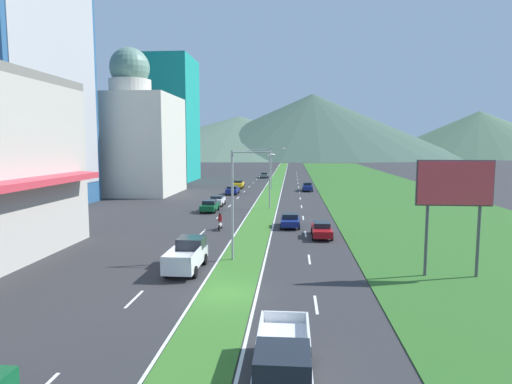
% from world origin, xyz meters
% --- Properties ---
extents(ground_plane, '(600.00, 600.00, 0.00)m').
position_xyz_m(ground_plane, '(0.00, 0.00, 0.00)').
color(ground_plane, '#2D2D30').
extents(grass_median, '(3.20, 240.00, 0.06)m').
position_xyz_m(grass_median, '(0.00, 60.00, 0.03)').
color(grass_median, '#387028').
rests_on(grass_median, ground_plane).
extents(grass_verge_right, '(24.00, 240.00, 0.06)m').
position_xyz_m(grass_verge_right, '(20.60, 60.00, 0.03)').
color(grass_verge_right, '#2D6023').
rests_on(grass_verge_right, ground_plane).
extents(lane_dash_left_2, '(0.16, 2.80, 0.01)m').
position_xyz_m(lane_dash_left_2, '(-5.10, -1.16, 0.01)').
color(lane_dash_left_2, silver).
rests_on(lane_dash_left_2, ground_plane).
extents(lane_dash_left_3, '(0.16, 2.80, 0.01)m').
position_xyz_m(lane_dash_left_3, '(-5.10, 8.26, 0.01)').
color(lane_dash_left_3, silver).
rests_on(lane_dash_left_3, ground_plane).
extents(lane_dash_left_4, '(0.16, 2.80, 0.01)m').
position_xyz_m(lane_dash_left_4, '(-5.10, 17.67, 0.01)').
color(lane_dash_left_4, silver).
rests_on(lane_dash_left_4, ground_plane).
extents(lane_dash_left_5, '(0.16, 2.80, 0.01)m').
position_xyz_m(lane_dash_left_5, '(-5.10, 27.09, 0.01)').
color(lane_dash_left_5, silver).
rests_on(lane_dash_left_5, ground_plane).
extents(lane_dash_left_6, '(0.16, 2.80, 0.01)m').
position_xyz_m(lane_dash_left_6, '(-5.10, 36.51, 0.01)').
color(lane_dash_left_6, silver).
rests_on(lane_dash_left_6, ground_plane).
extents(lane_dash_left_7, '(0.16, 2.80, 0.01)m').
position_xyz_m(lane_dash_left_7, '(-5.10, 45.93, 0.01)').
color(lane_dash_left_7, silver).
rests_on(lane_dash_left_7, ground_plane).
extents(lane_dash_left_8, '(0.16, 2.80, 0.01)m').
position_xyz_m(lane_dash_left_8, '(-5.10, 55.35, 0.01)').
color(lane_dash_left_8, silver).
rests_on(lane_dash_left_8, ground_plane).
extents(lane_dash_left_9, '(0.16, 2.80, 0.01)m').
position_xyz_m(lane_dash_left_9, '(-5.10, 64.77, 0.01)').
color(lane_dash_left_9, silver).
rests_on(lane_dash_left_9, ground_plane).
extents(lane_dash_left_10, '(0.16, 2.80, 0.01)m').
position_xyz_m(lane_dash_left_10, '(-5.10, 74.18, 0.01)').
color(lane_dash_left_10, silver).
rests_on(lane_dash_left_10, ground_plane).
extents(lane_dash_left_11, '(0.16, 2.80, 0.01)m').
position_xyz_m(lane_dash_left_11, '(-5.10, 83.60, 0.01)').
color(lane_dash_left_11, silver).
rests_on(lane_dash_left_11, ground_plane).
extents(lane_dash_left_12, '(0.16, 2.80, 0.01)m').
position_xyz_m(lane_dash_left_12, '(-5.10, 93.02, 0.01)').
color(lane_dash_left_12, silver).
rests_on(lane_dash_left_12, ground_plane).
extents(lane_dash_left_13, '(0.16, 2.80, 0.01)m').
position_xyz_m(lane_dash_left_13, '(-5.10, 102.44, 0.01)').
color(lane_dash_left_13, silver).
rests_on(lane_dash_left_13, ground_plane).
extents(lane_dash_left_14, '(0.16, 2.80, 0.01)m').
position_xyz_m(lane_dash_left_14, '(-5.10, 111.86, 0.01)').
color(lane_dash_left_14, silver).
rests_on(lane_dash_left_14, ground_plane).
extents(lane_dash_right_2, '(0.16, 2.80, 0.01)m').
position_xyz_m(lane_dash_right_2, '(5.10, -1.16, 0.01)').
color(lane_dash_right_2, silver).
rests_on(lane_dash_right_2, ground_plane).
extents(lane_dash_right_3, '(0.16, 2.80, 0.01)m').
position_xyz_m(lane_dash_right_3, '(5.10, 8.26, 0.01)').
color(lane_dash_right_3, silver).
rests_on(lane_dash_right_3, ground_plane).
extents(lane_dash_right_4, '(0.16, 2.80, 0.01)m').
position_xyz_m(lane_dash_right_4, '(5.10, 17.67, 0.01)').
color(lane_dash_right_4, silver).
rests_on(lane_dash_right_4, ground_plane).
extents(lane_dash_right_5, '(0.16, 2.80, 0.01)m').
position_xyz_m(lane_dash_right_5, '(5.10, 27.09, 0.01)').
color(lane_dash_right_5, silver).
rests_on(lane_dash_right_5, ground_plane).
extents(lane_dash_right_6, '(0.16, 2.80, 0.01)m').
position_xyz_m(lane_dash_right_6, '(5.10, 36.51, 0.01)').
color(lane_dash_right_6, silver).
rests_on(lane_dash_right_6, ground_plane).
extents(lane_dash_right_7, '(0.16, 2.80, 0.01)m').
position_xyz_m(lane_dash_right_7, '(5.10, 45.93, 0.01)').
color(lane_dash_right_7, silver).
rests_on(lane_dash_right_7, ground_plane).
extents(lane_dash_right_8, '(0.16, 2.80, 0.01)m').
position_xyz_m(lane_dash_right_8, '(5.10, 55.35, 0.01)').
color(lane_dash_right_8, silver).
rests_on(lane_dash_right_8, ground_plane).
extents(lane_dash_right_9, '(0.16, 2.80, 0.01)m').
position_xyz_m(lane_dash_right_9, '(5.10, 64.77, 0.01)').
color(lane_dash_right_9, silver).
rests_on(lane_dash_right_9, ground_plane).
extents(lane_dash_right_10, '(0.16, 2.80, 0.01)m').
position_xyz_m(lane_dash_right_10, '(5.10, 74.18, 0.01)').
color(lane_dash_right_10, silver).
rests_on(lane_dash_right_10, ground_plane).
extents(lane_dash_right_11, '(0.16, 2.80, 0.01)m').
position_xyz_m(lane_dash_right_11, '(5.10, 83.60, 0.01)').
color(lane_dash_right_11, silver).
rests_on(lane_dash_right_11, ground_plane).
extents(lane_dash_right_12, '(0.16, 2.80, 0.01)m').
position_xyz_m(lane_dash_right_12, '(5.10, 93.02, 0.01)').
color(lane_dash_right_12, silver).
rests_on(lane_dash_right_12, ground_plane).
extents(lane_dash_right_13, '(0.16, 2.80, 0.01)m').
position_xyz_m(lane_dash_right_13, '(5.10, 102.44, 0.01)').
color(lane_dash_right_13, silver).
rests_on(lane_dash_right_13, ground_plane).
extents(lane_dash_right_14, '(0.16, 2.80, 0.01)m').
position_xyz_m(lane_dash_right_14, '(5.10, 111.86, 0.01)').
color(lane_dash_right_14, silver).
rests_on(lane_dash_right_14, ground_plane).
extents(edge_line_median_left, '(0.16, 240.00, 0.01)m').
position_xyz_m(edge_line_median_left, '(-1.75, 60.00, 0.01)').
color(edge_line_median_left, silver).
rests_on(edge_line_median_left, ground_plane).
extents(edge_line_median_right, '(0.16, 240.00, 0.01)m').
position_xyz_m(edge_line_median_right, '(1.75, 60.00, 0.01)').
color(edge_line_median_right, silver).
rests_on(edge_line_median_right, ground_plane).
extents(domed_building, '(15.58, 15.58, 25.44)m').
position_xyz_m(domed_building, '(-24.64, 51.16, 9.84)').
color(domed_building, beige).
rests_on(domed_building, ground_plane).
extents(midrise_colored, '(14.68, 14.68, 29.17)m').
position_xyz_m(midrise_colored, '(-27.27, 79.28, 14.58)').
color(midrise_colored, teal).
rests_on(midrise_colored, ground_plane).
extents(hill_far_left, '(207.15, 207.15, 28.89)m').
position_xyz_m(hill_far_left, '(-34.58, 289.22, 14.45)').
color(hill_far_left, '#516B56').
rests_on(hill_far_left, ground_plane).
extents(hill_far_center, '(199.29, 199.29, 43.85)m').
position_xyz_m(hill_far_center, '(17.53, 286.25, 21.92)').
color(hill_far_center, '#3D5647').
rests_on(hill_far_center, ground_plane).
extents(hill_far_right, '(146.01, 146.01, 32.23)m').
position_xyz_m(hill_far_right, '(135.14, 297.62, 16.11)').
color(hill_far_right, '#47664C').
rests_on(hill_far_right, ground_plane).
extents(street_lamp_near, '(3.26, 0.28, 8.28)m').
position_xyz_m(street_lamp_near, '(-0.27, 7.53, 4.85)').
color(street_lamp_near, '#99999E').
rests_on(street_lamp_near, ground_plane).
extents(street_lamp_mid, '(3.30, 0.28, 8.14)m').
position_xyz_m(street_lamp_mid, '(0.31, 34.10, 4.79)').
color(street_lamp_mid, '#99999E').
rests_on(street_lamp_mid, ground_plane).
extents(street_lamp_far, '(2.78, 0.38, 8.27)m').
position_xyz_m(street_lamp_far, '(0.01, 60.69, 4.80)').
color(street_lamp_far, '#99999E').
rests_on(street_lamp_far, ground_plane).
extents(billboard_roadside, '(4.89, 0.28, 7.71)m').
position_xyz_m(billboard_roadside, '(14.21, 4.57, 5.81)').
color(billboard_roadside, '#4C4C51').
rests_on(billboard_roadside, ground_plane).
extents(car_0, '(2.01, 4.25, 1.53)m').
position_xyz_m(car_0, '(-6.90, 30.89, 0.77)').
color(car_0, '#0C5128').
rests_on(car_0, ground_plane).
extents(car_1, '(2.03, 4.70, 1.47)m').
position_xyz_m(car_1, '(-6.68, 51.03, 0.77)').
color(car_1, navy).
rests_on(car_1, ground_plane).
extents(car_2, '(2.03, 4.57, 1.40)m').
position_xyz_m(car_2, '(-3.51, 89.27, 0.73)').
color(car_2, slate).
rests_on(car_2, ground_plane).
extents(car_3, '(2.00, 4.58, 1.60)m').
position_xyz_m(car_3, '(-7.00, 62.07, 0.81)').
color(car_3, yellow).
rests_on(car_3, ground_plane).
extents(car_4, '(1.98, 4.04, 1.45)m').
position_xyz_m(car_4, '(-6.91, 36.56, 0.76)').
color(car_4, silver).
rests_on(car_4, ground_plane).
extents(car_6, '(2.04, 4.18, 1.44)m').
position_xyz_m(car_6, '(3.58, 21.18, 0.74)').
color(car_6, navy).
rests_on(car_6, ground_plane).
extents(car_7, '(1.89, 4.75, 1.62)m').
position_xyz_m(car_7, '(6.64, 57.58, 0.82)').
color(car_7, navy).
rests_on(car_7, ground_plane).
extents(car_8, '(1.90, 4.54, 1.43)m').
position_xyz_m(car_8, '(6.56, 16.40, 0.73)').
color(car_8, maroon).
rests_on(car_8, ground_plane).
extents(pickup_truck_0, '(2.18, 5.40, 2.00)m').
position_xyz_m(pickup_truck_0, '(3.48, -9.43, 0.98)').
color(pickup_truck_0, silver).
rests_on(pickup_truck_0, ground_plane).
extents(pickup_truck_1, '(2.18, 5.40, 2.00)m').
position_xyz_m(pickup_truck_1, '(-3.51, 4.92, 0.98)').
color(pickup_truck_1, silver).
rests_on(pickup_truck_1, ground_plane).
extents(motorcycle_rider, '(0.36, 2.00, 1.80)m').
position_xyz_m(motorcycle_rider, '(-3.56, 19.13, 0.75)').
color(motorcycle_rider, black).
rests_on(motorcycle_rider, ground_plane).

